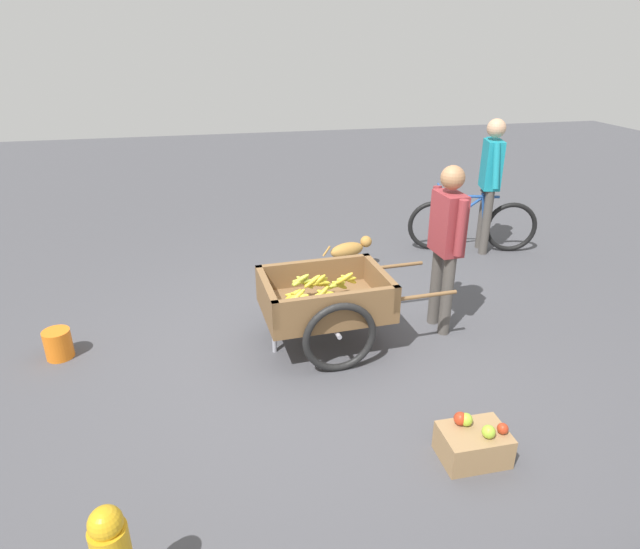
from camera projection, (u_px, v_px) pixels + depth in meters
ground_plane at (317, 354)px, 4.81m from camera, size 24.00×24.00×0.00m
fruit_cart at (325, 302)px, 4.78m from camera, size 1.69×0.98×0.73m
vendor_person at (447, 236)px, 4.86m from camera, size 0.22×0.56×1.59m
bicycle at (472, 225)px, 6.99m from camera, size 1.61×0.61×0.85m
cyclist_person at (490, 174)px, 6.71m from camera, size 0.29×0.58×1.70m
dog at (350, 250)px, 6.41m from camera, size 0.65×0.30×0.40m
plastic_bucket at (58, 344)px, 4.71m from camera, size 0.23×0.23×0.26m
apple_crate at (473, 443)px, 3.59m from camera, size 0.44×0.32×0.31m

